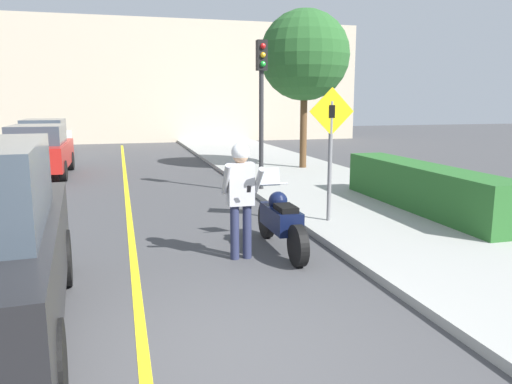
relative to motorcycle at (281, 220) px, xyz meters
The scene contains 12 objects.
ground_plane 3.69m from the motorcycle, 119.29° to the right, with size 80.00×80.00×0.00m, color #424244.
sidewalk_curb 3.15m from the motorcycle, 15.10° to the left, with size 4.40×44.00×0.13m.
road_center_line 3.72m from the motorcycle, 130.34° to the left, with size 0.12×36.00×0.01m.
building_backdrop 23.08m from the motorcycle, 94.48° to the left, with size 28.00×1.20×7.08m.
motorcycle is the anchor object (origin of this frame).
person_biker 1.01m from the motorcycle, 159.90° to the right, with size 0.59×0.49×1.83m.
crossing_sign 2.22m from the motorcycle, 41.49° to the left, with size 0.91×0.08×2.58m.
traffic_light 5.63m from the motorcycle, 77.60° to the left, with size 0.26×0.30×3.85m.
hedge_row 4.17m from the motorcycle, 24.01° to the left, with size 0.90×5.32×0.96m.
street_tree 10.17m from the motorcycle, 67.16° to the left, with size 3.06×3.06×5.37m.
parked_car_red 11.11m from the motorcycle, 117.13° to the left, with size 1.88×4.20×1.68m.
parked_car_white 16.12m from the motorcycle, 110.14° to the left, with size 1.88×4.20×1.68m.
Camera 1 is at (-0.73, -4.45, 2.47)m, focal length 35.00 mm.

